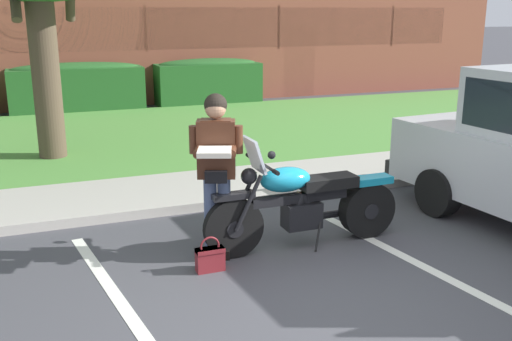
# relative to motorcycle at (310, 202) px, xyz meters

# --- Properties ---
(ground_plane) EXTENTS (140.00, 140.00, 0.00)m
(ground_plane) POSITION_rel_motorcycle_xyz_m (-0.50, -1.30, -0.49)
(ground_plane) COLOR #424247
(curb_strip) EXTENTS (60.00, 0.20, 0.12)m
(curb_strip) POSITION_rel_motorcycle_xyz_m (-0.50, 1.58, -0.43)
(curb_strip) COLOR #ADA89E
(curb_strip) RESTS_ON ground
(concrete_walk) EXTENTS (60.00, 1.50, 0.08)m
(concrete_walk) POSITION_rel_motorcycle_xyz_m (-0.50, 2.43, -0.45)
(concrete_walk) COLOR #ADA89E
(concrete_walk) RESTS_ON ground
(grass_lawn) EXTENTS (60.00, 6.44, 0.06)m
(grass_lawn) POSITION_rel_motorcycle_xyz_m (-0.50, 6.40, -0.46)
(grass_lawn) COLOR #518E3D
(grass_lawn) RESTS_ON ground
(stall_stripe_0) EXTENTS (0.71, 4.38, 0.01)m
(stall_stripe_0) POSITION_rel_motorcycle_xyz_m (-2.07, -1.10, -0.49)
(stall_stripe_0) COLOR silver
(stall_stripe_0) RESTS_ON ground
(stall_stripe_1) EXTENTS (0.71, 4.38, 0.01)m
(stall_stripe_1) POSITION_rel_motorcycle_xyz_m (0.84, -1.10, -0.49)
(stall_stripe_1) COLOR silver
(stall_stripe_1) RESTS_ON ground
(motorcycle) EXTENTS (2.24, 0.82, 1.26)m
(motorcycle) POSITION_rel_motorcycle_xyz_m (0.00, 0.00, 0.00)
(motorcycle) COLOR black
(motorcycle) RESTS_ON ground
(rider_person) EXTENTS (0.56, 0.66, 1.70)m
(rider_person) POSITION_rel_motorcycle_xyz_m (-1.03, 0.06, 0.52)
(rider_person) COLOR black
(rider_person) RESTS_ON ground
(handbag) EXTENTS (0.28, 0.13, 0.36)m
(handbag) POSITION_rel_motorcycle_xyz_m (-1.21, -0.25, -0.34)
(handbag) COLOR maroon
(handbag) RESTS_ON ground
(hedge_center_left) EXTENTS (3.27, 0.90, 1.24)m
(hedge_center_left) POSITION_rel_motorcycle_xyz_m (-1.55, 10.02, 0.16)
(hedge_center_left) COLOR #235623
(hedge_center_left) RESTS_ON ground
(hedge_center_right) EXTENTS (2.83, 0.90, 1.24)m
(hedge_center_right) POSITION_rel_motorcycle_xyz_m (1.89, 10.02, 0.16)
(hedge_center_right) COLOR #235623
(hedge_center_right) RESTS_ON ground
(brick_building) EXTENTS (22.71, 11.14, 3.86)m
(brick_building) POSITION_rel_motorcycle_xyz_m (0.32, 15.95, 1.44)
(brick_building) COLOR brown
(brick_building) RESTS_ON ground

